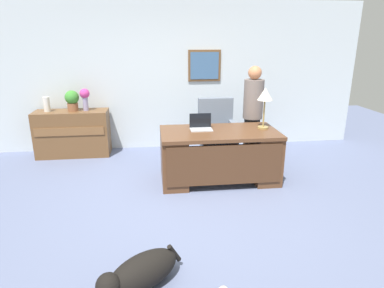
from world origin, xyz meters
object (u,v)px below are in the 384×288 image
Objects in this scene: desk at (219,154)px; potted_plant at (72,100)px; dog_lying at (140,272)px; desk_lamp at (265,97)px; vase_with_flowers at (85,97)px; credenza at (73,133)px; person_standing at (253,115)px; vase_empty at (47,104)px; armchair at (217,133)px; laptop at (201,126)px.

potted_plant is (-2.33, 1.43, 0.60)m from desk.
dog_lying is (-1.10, -2.15, -0.26)m from desk.
desk_lamp reaches higher than vase_with_flowers.
desk is 2.43m from dog_lying.
credenza is 3.19m from person_standing.
desk_lamp is at bearing -21.16° from vase_empty.
armchair is 0.90m from laptop.
desk_lamp is at bearing -55.75° from armchair.
desk_lamp is at bearing -25.55° from vase_with_flowers.
potted_plant reaches higher than desk.
potted_plant is at bearing 167.60° from armchair.
vase_with_flowers is at bearing 145.86° from desk.
vase_with_flowers reaches higher than laptop.
laptop reaches higher than credenza.
potted_plant is at bearing 1.52° from credenza.
person_standing is 2.22× the size of dog_lying.
desk_lamp is at bearing -3.25° from laptop.
potted_plant is (-3.02, 0.75, 0.18)m from person_standing.
desk_lamp reaches higher than laptop.
person_standing is 3.54m from vase_empty.
desk_lamp is 1.55× the size of vase_with_flowers.
armchair is at bearing 124.25° from desk_lamp.
vase_with_flowers is 0.23m from potted_plant.
desk is at bearing -31.00° from laptop.
vase_with_flowers reaches higher than credenza.
desk reaches higher than dog_lying.
desk_lamp is (0.93, -0.05, 0.42)m from laptop.
vase_with_flowers is at bearing 0.00° from vase_empty.
credenza is 3.26× the size of vase_with_flowers.
desk is 0.50m from laptop.
armchair is 1.76× the size of desk_lamp.
armchair is at bearing -13.57° from vase_with_flowers.
person_standing reaches higher than armchair.
vase_empty is (-0.66, 0.00, -0.12)m from vase_with_flowers.
credenza is 3.52× the size of potted_plant.
vase_with_flowers reaches higher than armchair.
laptop is at bearing -117.97° from armchair.
person_standing is 6.38× the size of vase_empty.
potted_plant is (0.43, 0.00, 0.07)m from vase_empty.
vase_empty is at bearing 179.81° from credenza.
vase_empty reaches higher than dog_lying.
person_standing is 5.07× the size of laptop.
vase_empty is (-0.39, 0.00, 0.53)m from credenza.
laptop is 1.26× the size of vase_empty.
desk_lamp is 3.09m from vase_with_flowers.
laptop is (2.13, -1.28, 0.41)m from credenza.
dog_lying is at bearing -65.07° from vase_empty.
person_standing reaches higher than desk_lamp.
desk is 0.90m from armchair.
desk is 1.05× the size of person_standing.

